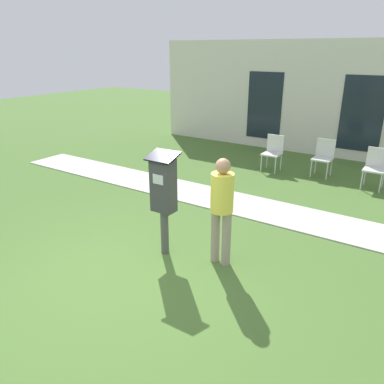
{
  "coord_description": "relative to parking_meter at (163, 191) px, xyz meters",
  "views": [
    {
      "loc": [
        3.17,
        -3.12,
        2.93
      ],
      "look_at": [
        0.46,
        0.97,
        1.05
      ],
      "focal_mm": 35.0,
      "sensor_mm": 36.0,
      "label": 1
    }
  ],
  "objects": [
    {
      "name": "ground_plane",
      "position": [
        -0.04,
        -0.86,
        -1.02
      ],
      "size": [
        40.0,
        40.0,
        0.0
      ],
      "primitive_type": "plane",
      "color": "#476B2D"
    },
    {
      "name": "sidewalk",
      "position": [
        -0.04,
        2.35,
        -1.01
      ],
      "size": [
        12.0,
        1.1,
        0.02
      ],
      "color": "beige",
      "rests_on": "ground"
    },
    {
      "name": "building_facade",
      "position": [
        -0.04,
        7.09,
        0.58
      ],
      "size": [
        10.0,
        0.26,
        3.2
      ],
      "color": "silver",
      "rests_on": "ground"
    },
    {
      "name": "parking_meter",
      "position": [
        0.0,
        0.0,
        0.0
      ],
      "size": [
        0.44,
        0.31,
        1.59
      ],
      "color": "#4C4C4C",
      "rests_on": "ground"
    },
    {
      "name": "person_standing",
      "position": [
        0.85,
        0.22,
        -0.09
      ],
      "size": [
        0.32,
        0.32,
        1.58
      ],
      "rotation": [
        0.0,
        0.0,
        -0.42
      ],
      "color": "gray",
      "rests_on": "ground"
    },
    {
      "name": "outdoor_chair_left",
      "position": [
        -0.25,
        4.89,
        -0.49
      ],
      "size": [
        0.44,
        0.44,
        0.9
      ],
      "rotation": [
        0.0,
        0.0,
        0.01
      ],
      "color": "silver",
      "rests_on": "ground"
    },
    {
      "name": "outdoor_chair_middle",
      "position": [
        0.95,
        5.13,
        -0.49
      ],
      "size": [
        0.44,
        0.44,
        0.9
      ],
      "rotation": [
        0.0,
        0.0,
        -0.05
      ],
      "color": "silver",
      "rests_on": "ground"
    },
    {
      "name": "outdoor_chair_right",
      "position": [
        2.15,
        4.89,
        -0.49
      ],
      "size": [
        0.44,
        0.44,
        0.9
      ],
      "rotation": [
        0.0,
        0.0,
        0.09
      ],
      "color": "silver",
      "rests_on": "ground"
    }
  ]
}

